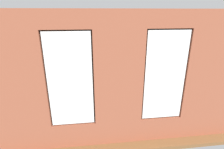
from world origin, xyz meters
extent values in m
cube|color=brown|center=(0.00, 0.00, -0.05)|extent=(6.59, 5.44, 0.10)
cube|color=#9E5138|center=(-2.29, 2.34, 1.60)|extent=(1.42, 0.16, 3.19)
cube|color=#9E5138|center=(0.00, 2.34, 1.60)|extent=(1.12, 0.16, 3.19)
cube|color=#9E5138|center=(2.29, 2.34, 1.60)|extent=(1.42, 0.16, 3.19)
cube|color=#9E5138|center=(-1.07, 2.34, 0.31)|extent=(1.02, 0.16, 0.62)
cube|color=#9E5138|center=(-1.07, 2.34, 3.00)|extent=(1.02, 0.16, 0.39)
cube|color=white|center=(-1.07, 2.38, 1.71)|extent=(0.96, 0.03, 2.13)
cube|color=#38281E|center=(-1.07, 2.32, 1.71)|extent=(1.02, 0.04, 2.19)
cube|color=#9E5138|center=(1.07, 2.34, 0.31)|extent=(1.02, 0.16, 0.62)
cube|color=#9E5138|center=(1.07, 2.34, 3.00)|extent=(1.02, 0.16, 0.39)
cube|color=white|center=(1.07, 2.38, 1.71)|extent=(0.96, 0.03, 2.13)
cube|color=#38281E|center=(1.07, 2.32, 1.71)|extent=(1.02, 0.04, 2.19)
cube|color=tan|center=(0.00, 2.24, 0.59)|extent=(3.36, 0.24, 0.06)
cube|color=black|center=(0.00, 2.25, 2.24)|extent=(0.37, 0.03, 0.52)
cube|color=orange|center=(0.00, 2.23, 2.24)|extent=(0.31, 0.01, 0.46)
cube|color=silver|center=(2.95, 0.20, 1.60)|extent=(0.10, 4.44, 3.19)
cube|color=black|center=(0.33, 1.64, 0.21)|extent=(1.91, 0.85, 0.42)
cube|color=black|center=(0.33, 1.96, 0.61)|extent=(1.91, 0.24, 0.38)
cube|color=black|center=(-0.52, 1.64, 0.52)|extent=(0.22, 0.85, 0.24)
cube|color=black|center=(1.17, 1.64, 0.52)|extent=(0.22, 0.85, 0.24)
cube|color=#232326|center=(-0.04, 1.60, 0.48)|extent=(0.68, 0.65, 0.12)
cube|color=#232326|center=(0.69, 1.60, 0.48)|extent=(0.68, 0.65, 0.12)
cube|color=black|center=(-2.25, 0.37, 0.21)|extent=(0.87, 1.74, 0.42)
cube|color=black|center=(-2.57, 0.38, 0.61)|extent=(0.26, 1.73, 0.38)
cube|color=black|center=(-2.26, -0.38, 0.52)|extent=(0.85, 0.23, 0.24)
cube|color=black|center=(-2.24, 1.13, 0.52)|extent=(0.85, 0.23, 0.24)
cube|color=#232326|center=(-2.21, 0.05, 0.48)|extent=(0.65, 0.60, 0.12)
cube|color=#232326|center=(-2.20, 0.69, 0.48)|extent=(0.65, 0.60, 0.12)
cube|color=olive|center=(-0.30, 0.03, 0.38)|extent=(1.55, 0.70, 0.04)
cube|color=olive|center=(-1.01, -0.26, 0.18)|extent=(0.07, 0.07, 0.36)
cube|color=olive|center=(0.41, -0.26, 0.18)|extent=(0.07, 0.07, 0.36)
cube|color=olive|center=(-1.01, 0.32, 0.18)|extent=(0.07, 0.07, 0.36)
cube|color=olive|center=(0.41, 0.32, 0.18)|extent=(0.07, 0.07, 0.36)
cylinder|color=#33567F|center=(-0.73, -0.10, 0.45)|extent=(0.08, 0.08, 0.10)
cylinder|color=#B7333D|center=(-0.11, -0.06, 0.45)|extent=(0.08, 0.08, 0.10)
cylinder|color=#47423D|center=(-0.42, 0.13, 0.44)|extent=(0.11, 0.11, 0.08)
sphere|color=#286B2D|center=(-0.42, 0.13, 0.55)|extent=(0.13, 0.13, 0.13)
cube|color=#59595B|center=(-0.30, 0.03, 0.41)|extent=(0.17, 0.12, 0.02)
cube|color=#B2B2B7|center=(0.16, 0.13, 0.41)|extent=(0.05, 0.17, 0.02)
cube|color=black|center=(2.65, 0.11, 0.26)|extent=(1.23, 0.42, 0.52)
cube|color=black|center=(2.65, 0.11, 0.54)|extent=(0.48, 0.20, 0.05)
cube|color=black|center=(2.65, 0.11, 0.60)|extent=(0.06, 0.04, 0.06)
cube|color=black|center=(2.65, 0.11, 0.95)|extent=(1.09, 0.04, 0.65)
cube|color=black|center=(2.65, 0.09, 0.95)|extent=(1.04, 0.01, 0.60)
cylinder|color=beige|center=(-0.90, -1.07, 0.11)|extent=(0.17, 0.17, 0.21)
cylinder|color=brown|center=(-0.90, -1.07, 0.26)|extent=(0.03, 0.03, 0.10)
ellipsoid|color=#3D8E42|center=(-0.90, -1.07, 0.41)|extent=(0.32, 0.32, 0.20)
cylinder|color=beige|center=(-1.90, -0.94, 0.09)|extent=(0.15, 0.15, 0.19)
cylinder|color=brown|center=(-1.90, -0.94, 0.23)|extent=(0.02, 0.02, 0.08)
ellipsoid|color=#286B2D|center=(-1.90, -0.94, 0.35)|extent=(0.26, 0.26, 0.16)
cylinder|color=#9E5638|center=(-2.45, 1.79, 0.16)|extent=(0.28, 0.28, 0.33)
cylinder|color=brown|center=(-2.45, 1.79, 0.52)|extent=(0.05, 0.05, 0.39)
cone|color=#286B2D|center=(-2.20, 1.75, 1.00)|extent=(0.58, 0.20, 0.64)
cone|color=#286B2D|center=(-2.31, 2.05, 0.94)|extent=(0.39, 0.64, 0.55)
cone|color=#286B2D|center=(-2.70, 1.90, 0.97)|extent=(0.62, 0.36, 0.59)
cone|color=#286B2D|center=(-2.62, 1.69, 1.03)|extent=(0.49, 0.35, 0.69)
cone|color=#286B2D|center=(-2.35, 1.50, 0.94)|extent=(0.33, 0.67, 0.53)
cylinder|color=brown|center=(-2.45, -1.72, 0.18)|extent=(0.37, 0.37, 0.36)
cylinder|color=brown|center=(-2.45, -1.72, 0.40)|extent=(0.06, 0.06, 0.08)
ellipsoid|color=#337F38|center=(-2.45, -1.72, 0.70)|extent=(0.59, 0.59, 0.52)
cylinder|color=gray|center=(2.35, -1.67, 0.14)|extent=(0.22, 0.22, 0.27)
cylinder|color=brown|center=(2.35, -1.67, 0.31)|extent=(0.03, 0.03, 0.08)
ellipsoid|color=#286B2D|center=(2.35, -1.67, 0.52)|extent=(0.38, 0.38, 0.34)
camera|label=1|loc=(0.61, 5.96, 3.12)|focal=28.00mm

